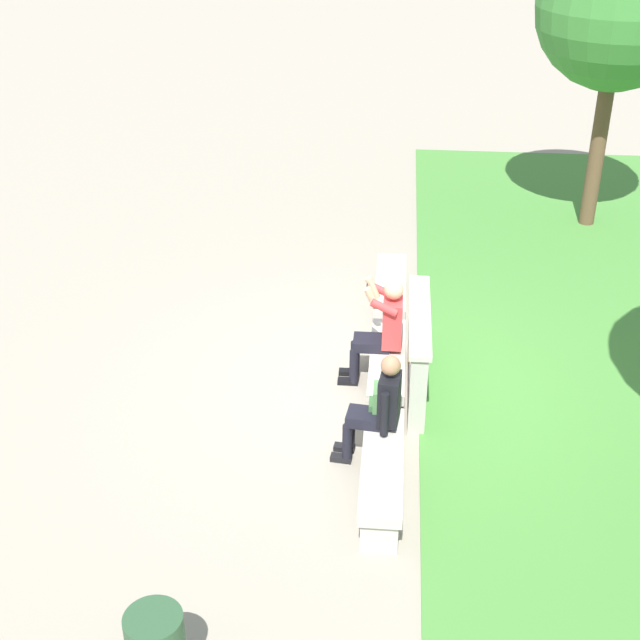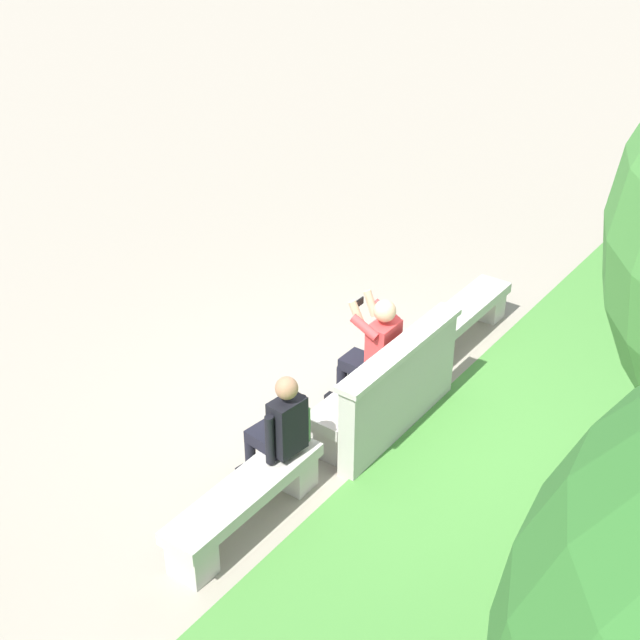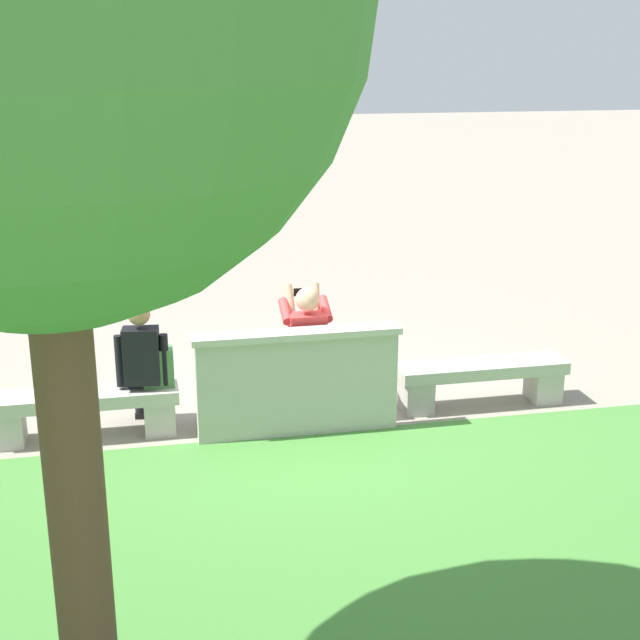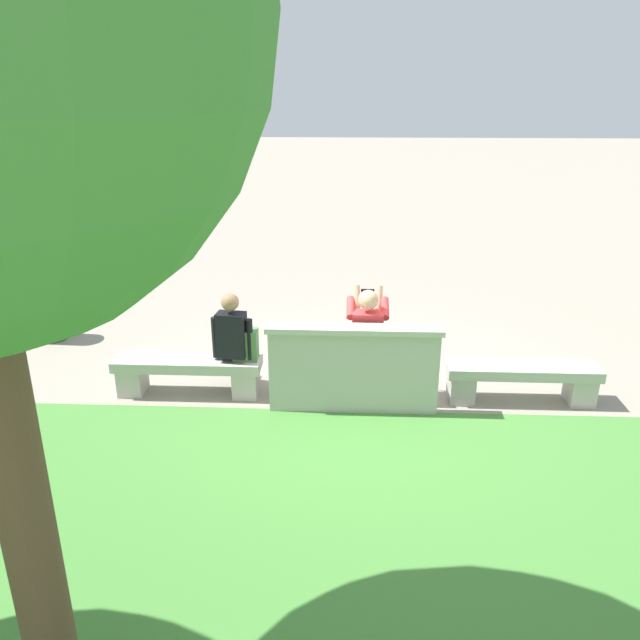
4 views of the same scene
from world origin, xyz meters
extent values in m
plane|color=gray|center=(0.00, 0.00, 0.00)|extent=(80.00, 80.00, 0.00)
cube|color=#B7B2A8|center=(-1.91, 0.00, 0.39)|extent=(1.70, 0.40, 0.12)
cube|color=#B7B2A8|center=(-2.58, 0.00, 0.17)|extent=(0.28, 0.34, 0.33)
cube|color=#B7B2A8|center=(-1.24, 0.00, 0.17)|extent=(0.28, 0.34, 0.33)
cube|color=#B7B2A8|center=(0.00, 0.00, 0.39)|extent=(1.70, 0.40, 0.12)
cube|color=#B7B2A8|center=(-0.67, 0.00, 0.17)|extent=(0.28, 0.34, 0.33)
cube|color=#B7B2A8|center=(0.67, 0.00, 0.17)|extent=(0.28, 0.34, 0.33)
cube|color=#B7B2A8|center=(1.91, 0.00, 0.39)|extent=(1.70, 0.40, 0.12)
cube|color=#B7B2A8|center=(1.24, 0.00, 0.17)|extent=(0.28, 0.34, 0.33)
cube|color=#B7B2A8|center=(2.58, 0.00, 0.17)|extent=(0.28, 0.34, 0.33)
cube|color=#B7B2A8|center=(0.00, 0.34, 0.47)|extent=(1.83, 0.18, 0.95)
cube|color=beige|center=(0.00, 0.34, 0.98)|extent=(1.89, 0.24, 0.06)
cube|color=olive|center=(0.00, 0.24, 0.59)|extent=(0.44, 0.02, 0.22)
cube|color=black|center=(-0.25, -0.45, 0.03)|extent=(0.10, 0.24, 0.06)
cylinder|color=black|center=(-0.25, -0.38, 0.24)|extent=(0.11, 0.11, 0.42)
cube|color=black|center=(-0.05, -0.45, 0.03)|extent=(0.10, 0.24, 0.06)
cylinder|color=black|center=(-0.05, -0.38, 0.24)|extent=(0.11, 0.11, 0.42)
cube|color=black|center=(-0.15, -0.19, 0.51)|extent=(0.30, 0.42, 0.12)
cube|color=#D83838|center=(-0.15, 0.04, 0.79)|extent=(0.34, 0.22, 0.56)
sphere|color=tan|center=(-0.15, 0.04, 1.21)|extent=(0.22, 0.22, 0.22)
cylinder|color=#D83838|center=(-0.34, -0.06, 1.08)|extent=(0.09, 0.31, 0.21)
cylinder|color=tan|center=(-0.28, -0.20, 1.16)|extent=(0.10, 0.19, 0.27)
cylinder|color=#D83838|center=(0.04, -0.06, 1.08)|extent=(0.09, 0.31, 0.21)
cylinder|color=tan|center=(-0.03, -0.20, 1.16)|extent=(0.10, 0.19, 0.27)
cube|color=black|center=(-0.15, -0.26, 1.20)|extent=(0.15, 0.01, 0.08)
cube|color=black|center=(1.23, -0.41, 0.03)|extent=(0.13, 0.23, 0.06)
cylinder|color=black|center=(1.24, -0.35, 0.24)|extent=(0.10, 0.10, 0.42)
cube|color=black|center=(1.41, -0.43, 0.03)|extent=(0.13, 0.23, 0.06)
cylinder|color=black|center=(1.42, -0.37, 0.24)|extent=(0.10, 0.10, 0.42)
cube|color=black|center=(1.35, -0.18, 0.51)|extent=(0.33, 0.43, 0.12)
cube|color=black|center=(1.37, 0.04, 0.77)|extent=(0.34, 0.24, 0.52)
sphere|color=#9E7051|center=(1.37, 0.04, 1.16)|extent=(0.20, 0.20, 0.20)
cylinder|color=black|center=(1.17, 0.04, 0.72)|extent=(0.08, 0.08, 0.48)
cylinder|color=black|center=(1.57, 0.00, 0.72)|extent=(0.08, 0.08, 0.48)
cube|color=#4C7F47|center=(1.23, -0.02, 0.63)|extent=(0.28, 0.20, 0.36)
cube|color=#395F35|center=(1.23, -0.13, 0.56)|extent=(0.20, 0.06, 0.16)
torus|color=black|center=(1.23, -0.02, 0.83)|extent=(0.10, 0.02, 0.10)
cylinder|color=brown|center=(-5.19, 3.16, 1.35)|extent=(0.25, 0.25, 2.71)
sphere|color=#387A33|center=(-5.19, 3.16, 3.44)|extent=(2.45, 2.45, 2.45)
camera|label=1|loc=(8.73, 0.02, 5.73)|focal=50.00mm
camera|label=2|loc=(6.18, 3.92, 5.41)|focal=50.00mm
camera|label=3|loc=(1.34, 7.77, 3.42)|focal=50.00mm
camera|label=4|loc=(0.07, 6.49, 3.38)|focal=35.00mm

